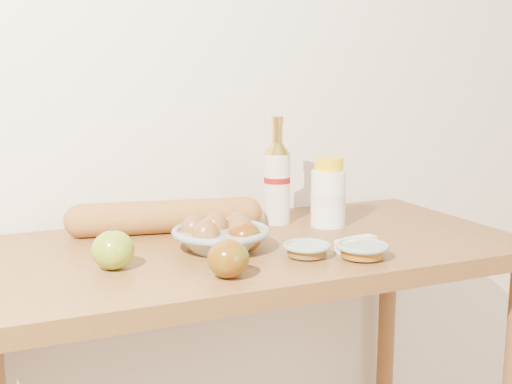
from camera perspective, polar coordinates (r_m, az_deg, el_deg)
back_wall at (r=1.69m, az=-4.97°, el=11.46°), size 3.50×0.02×2.60m
table at (r=1.46m, az=-0.47°, el=-9.23°), size 1.20×0.60×0.90m
bourbon_bottle at (r=1.59m, az=1.89°, el=1.02°), size 0.08×0.08×0.27m
cream_bottle at (r=1.58m, az=6.44°, el=-0.22°), size 0.09×0.09×0.17m
egg_bowl at (r=1.37m, az=-3.20°, el=-3.89°), size 0.22×0.22×0.07m
baguette at (r=1.52m, az=-8.02°, el=-2.19°), size 0.47×0.16×0.08m
apple_yellowgreen at (r=1.26m, az=-12.59°, el=-5.05°), size 0.09×0.09×0.08m
apple_redgreen_front at (r=1.18m, az=-2.49°, el=-5.95°), size 0.09×0.09×0.07m
apple_redgreen_right at (r=1.35m, az=-1.00°, el=-4.01°), size 0.09×0.09×0.07m
sugar_bowl at (r=1.32m, az=4.53°, el=-5.14°), size 0.10×0.10×0.03m
syrup_bowl at (r=1.32m, az=9.43°, el=-5.15°), size 0.14×0.14×0.03m
butter_stick at (r=1.38m, az=8.88°, el=-4.62°), size 0.10×0.05×0.03m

